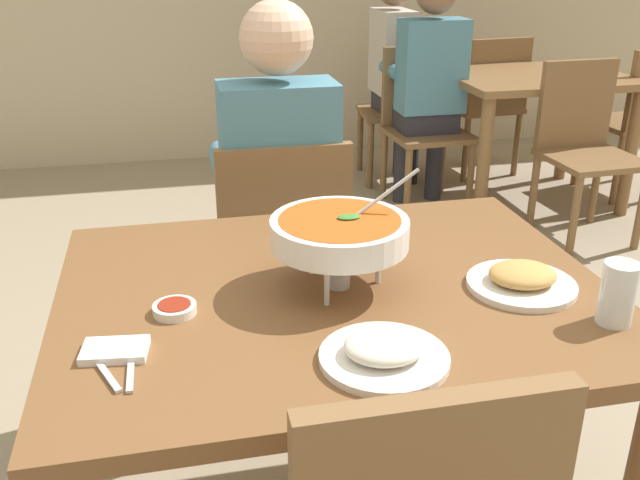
# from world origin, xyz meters

# --- Properties ---
(dining_table_main) EXTENTS (1.20, 0.94, 0.76)m
(dining_table_main) POSITION_xyz_m (0.00, 0.00, 0.65)
(dining_table_main) COLOR brown
(dining_table_main) RESTS_ON ground_plane
(chair_diner_main) EXTENTS (0.44, 0.44, 0.90)m
(chair_diner_main) POSITION_xyz_m (-0.00, 0.76, 0.51)
(chair_diner_main) COLOR brown
(chair_diner_main) RESTS_ON ground_plane
(diner_main) EXTENTS (0.40, 0.45, 1.31)m
(diner_main) POSITION_xyz_m (0.00, 0.79, 0.75)
(diner_main) COLOR #2D2D38
(diner_main) RESTS_ON ground_plane
(curry_bowl) EXTENTS (0.33, 0.30, 0.26)m
(curry_bowl) POSITION_xyz_m (0.01, 0.00, 0.89)
(curry_bowl) COLOR silver
(curry_bowl) RESTS_ON dining_table_main
(rice_plate) EXTENTS (0.24, 0.24, 0.06)m
(rice_plate) POSITION_xyz_m (0.02, -0.31, 0.78)
(rice_plate) COLOR white
(rice_plate) RESTS_ON dining_table_main
(appetizer_plate) EXTENTS (0.24, 0.24, 0.06)m
(appetizer_plate) POSITION_xyz_m (0.40, -0.09, 0.78)
(appetizer_plate) COLOR white
(appetizer_plate) RESTS_ON dining_table_main
(sauce_dish) EXTENTS (0.09, 0.09, 0.02)m
(sauce_dish) POSITION_xyz_m (-0.35, -0.05, 0.77)
(sauce_dish) COLOR white
(sauce_dish) RESTS_ON dining_table_main
(napkin_folded) EXTENTS (0.13, 0.09, 0.02)m
(napkin_folded) POSITION_xyz_m (-0.46, -0.18, 0.77)
(napkin_folded) COLOR white
(napkin_folded) RESTS_ON dining_table_main
(fork_utensil) EXTENTS (0.08, 0.16, 0.01)m
(fork_utensil) POSITION_xyz_m (-0.48, -0.23, 0.76)
(fork_utensil) COLOR silver
(fork_utensil) RESTS_ON dining_table_main
(spoon_utensil) EXTENTS (0.01, 0.17, 0.01)m
(spoon_utensil) POSITION_xyz_m (-0.43, -0.23, 0.76)
(spoon_utensil) COLOR silver
(spoon_utensil) RESTS_ON dining_table_main
(drink_glass) EXTENTS (0.07, 0.07, 0.13)m
(drink_glass) POSITION_xyz_m (0.51, -0.27, 0.82)
(drink_glass) COLOR silver
(drink_glass) RESTS_ON dining_table_main
(dining_table_far) EXTENTS (1.00, 0.80, 0.76)m
(dining_table_far) POSITION_xyz_m (1.73, 2.32, 0.62)
(dining_table_far) COLOR brown
(dining_table_far) RESTS_ON ground_plane
(chair_bg_left) EXTENTS (0.48, 0.48, 0.90)m
(chair_bg_left) POSITION_xyz_m (1.19, 2.90, 0.51)
(chair_bg_left) COLOR brown
(chair_bg_left) RESTS_ON ground_plane
(chair_bg_middle) EXTENTS (0.46, 0.46, 0.90)m
(chair_bg_middle) POSITION_xyz_m (1.11, 2.44, 0.51)
(chair_bg_middle) COLOR brown
(chair_bg_middle) RESTS_ON ground_plane
(chair_bg_right) EXTENTS (0.46, 0.46, 0.90)m
(chair_bg_right) POSITION_xyz_m (1.75, 1.80, 0.51)
(chair_bg_right) COLOR brown
(chair_bg_right) RESTS_ON ground_plane
(chair_bg_window) EXTENTS (0.49, 0.49, 0.90)m
(chair_bg_window) POSITION_xyz_m (1.71, 2.86, 0.51)
(chair_bg_window) COLOR brown
(chair_bg_window) RESTS_ON ground_plane
(patron_bg_left) EXTENTS (0.45, 0.40, 1.31)m
(patron_bg_left) POSITION_xyz_m (1.09, 2.88, 0.75)
(patron_bg_left) COLOR #2D2D38
(patron_bg_left) RESTS_ON ground_plane
(patron_bg_middle) EXTENTS (0.40, 0.45, 1.31)m
(patron_bg_middle) POSITION_xyz_m (1.11, 2.38, 0.75)
(patron_bg_middle) COLOR #2D2D38
(patron_bg_middle) RESTS_ON ground_plane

